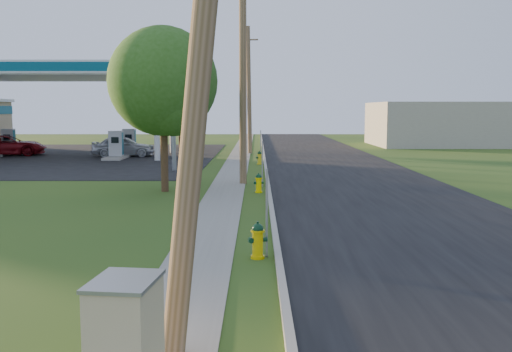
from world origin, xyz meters
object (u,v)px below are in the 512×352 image
at_px(fuel_pump_sw, 9,145).
at_px(hydrant_mid, 259,183).
at_px(hydrant_near, 258,240).
at_px(tree_verge, 165,86).
at_px(car_red, 8,146).
at_px(utility_pole_far, 249,90).
at_px(fuel_pump_se, 129,145).
at_px(tree_lot, 181,97).
at_px(fuel_pump_ne, 116,148).
at_px(utility_cabinet, 126,346).
at_px(utility_pole_mid, 243,72).
at_px(car_silver, 124,146).
at_px(hydrant_far, 260,158).
at_px(price_pylon, 172,70).

height_order(fuel_pump_sw, hydrant_mid, fuel_pump_sw).
bearing_deg(hydrant_near, tree_verge, 109.35).
bearing_deg(fuel_pump_sw, car_red, -69.37).
height_order(utility_pole_far, hydrant_mid, utility_pole_far).
height_order(fuel_pump_se, tree_lot, tree_lot).
height_order(fuel_pump_ne, fuel_pump_se, same).
height_order(fuel_pump_se, utility_cabinet, fuel_pump_se).
distance_m(utility_pole_mid, fuel_pump_sw, 25.05).
xyz_separation_m(hydrant_mid, car_silver, (-9.56, 17.71, 0.36)).
bearing_deg(hydrant_far, utility_cabinet, -93.10).
distance_m(utility_pole_far, price_pylon, 13.11).
height_order(utility_pole_mid, hydrant_mid, utility_pole_mid).
height_order(car_red, car_silver, car_silver).
height_order(tree_lot, hydrant_mid, tree_lot).
bearing_deg(fuel_pump_ne, hydrant_mid, -58.61).
bearing_deg(utility_cabinet, utility_pole_mid, 87.69).
bearing_deg(hydrant_near, utility_pole_mid, 92.87).
distance_m(hydrant_far, car_red, 19.34).
bearing_deg(hydrant_near, utility_cabinet, -102.39).
distance_m(utility_pole_mid, utility_pole_far, 18.00).
xyz_separation_m(fuel_pump_se, hydrant_mid, (9.59, -19.72, -0.34)).
bearing_deg(price_pylon, fuel_pump_se, 113.50).
bearing_deg(hydrant_near, fuel_pump_se, 107.70).
distance_m(fuel_pump_se, utility_cabinet, 37.33).
relative_size(tree_verge, tree_lot, 0.97).
bearing_deg(fuel_pump_ne, hydrant_far, -21.43).
height_order(fuel_pump_sw, car_silver, fuel_pump_sw).
xyz_separation_m(fuel_pump_sw, hydrant_near, (18.55, -29.92, -0.31)).
relative_size(fuel_pump_sw, utility_cabinet, 2.13).
xyz_separation_m(utility_cabinet, car_red, (-16.65, 35.19, -0.01)).
bearing_deg(utility_cabinet, fuel_pump_se, 102.56).
bearing_deg(tree_verge, tree_lot, 96.35).
distance_m(tree_lot, hydrant_far, 17.08).
distance_m(price_pylon, car_red, 17.62).
bearing_deg(car_silver, fuel_pump_se, -1.03).
bearing_deg(hydrant_far, fuel_pump_se, 141.12).
height_order(fuel_pump_ne, car_red, fuel_pump_ne).
height_order(fuel_pump_se, hydrant_near, fuel_pump_se).
bearing_deg(fuel_pump_sw, tree_verge, -52.60).
bearing_deg(car_red, price_pylon, -140.77).
xyz_separation_m(fuel_pump_se, tree_verge, (5.87, -19.45, 3.54)).
bearing_deg(utility_cabinet, hydrant_far, 86.90).
xyz_separation_m(hydrant_near, car_silver, (-9.51, 27.91, 0.33)).
bearing_deg(price_pylon, utility_cabinet, -82.87).
height_order(fuel_pump_ne, hydrant_far, fuel_pump_ne).
height_order(fuel_pump_sw, hydrant_far, fuel_pump_sw).
distance_m(fuel_pump_se, car_red, 8.62).
height_order(fuel_pump_sw, car_red, fuel_pump_sw).
distance_m(utility_pole_far, tree_verge, 20.68).
xyz_separation_m(utility_pole_mid, fuel_pump_ne, (-8.90, 13.00, -4.23)).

